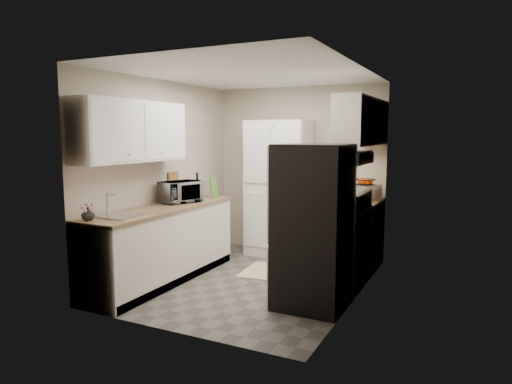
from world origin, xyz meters
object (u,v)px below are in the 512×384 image
pantry_cabinet (278,189)px  wine_bottle (197,187)px  toaster_oven (365,192)px  microwave (180,192)px  refrigerator (313,226)px  electric_range (337,245)px

pantry_cabinet → wine_bottle: bearing=-132.8°
pantry_cabinet → toaster_oven: size_ratio=5.45×
microwave → wine_bottle: (-0.03, 0.44, 0.02)m
microwave → refrigerator: bearing=-80.8°
pantry_cabinet → microwave: pantry_cabinet is taller
microwave → toaster_oven: microwave is taller
microwave → wine_bottle: bearing=24.1°
pantry_cabinet → toaster_oven: pantry_cabinet is taller
pantry_cabinet → electric_range: size_ratio=1.77×
electric_range → refrigerator: 0.88m
toaster_oven → refrigerator: bearing=-70.7°
pantry_cabinet → microwave: bearing=-121.0°
electric_range → microwave: size_ratio=2.27×
pantry_cabinet → electric_range: pantry_cabinet is taller
refrigerator → toaster_oven: (0.15, 1.65, 0.18)m
electric_range → toaster_oven: (0.12, 0.85, 0.55)m
wine_bottle → refrigerator: bearing=-22.7°
microwave → toaster_oven: size_ratio=1.36×
pantry_cabinet → refrigerator: size_ratio=1.18×
pantry_cabinet → wine_bottle: 1.23m
electric_range → refrigerator: refrigerator is taller
toaster_oven → pantry_cabinet: bearing=-158.8°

